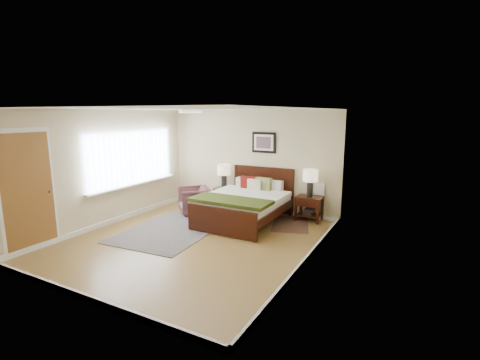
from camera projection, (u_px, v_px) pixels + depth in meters
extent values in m
plane|color=olive|center=(194.00, 240.00, 6.73)|extent=(5.00, 5.00, 0.00)
cube|color=beige|center=(251.00, 161.00, 8.65)|extent=(4.50, 0.04, 2.50)
cube|color=beige|center=(73.00, 209.00, 4.32)|extent=(4.50, 0.04, 2.50)
cube|color=beige|center=(107.00, 168.00, 7.53)|extent=(0.04, 5.00, 2.50)
cube|color=beige|center=(309.00, 189.00, 5.44)|extent=(0.04, 5.00, 2.50)
cube|color=white|center=(190.00, 109.00, 6.25)|extent=(4.50, 5.00, 0.02)
cube|color=silver|center=(131.00, 158.00, 8.10)|extent=(0.02, 2.72, 1.32)
cube|color=silver|center=(132.00, 158.00, 8.09)|extent=(0.01, 2.60, 1.20)
cube|color=silver|center=(135.00, 184.00, 8.20)|extent=(0.10, 2.72, 0.04)
cube|color=silver|center=(28.00, 191.00, 6.04)|extent=(0.01, 1.00, 2.18)
cube|color=brown|center=(28.00, 193.00, 6.04)|extent=(0.01, 0.90, 2.10)
cylinder|color=#999999|center=(50.00, 192.00, 6.37)|extent=(0.04, 0.04, 0.04)
cylinder|color=white|center=(190.00, 111.00, 6.26)|extent=(0.40, 0.40, 0.07)
cylinder|color=beige|center=(190.00, 109.00, 6.25)|extent=(0.44, 0.44, 0.01)
cube|color=black|center=(263.00, 189.00, 8.58)|extent=(1.58, 0.06, 1.11)
cube|color=black|center=(221.00, 222.00, 6.91)|extent=(1.58, 0.06, 0.55)
cube|color=black|center=(216.00, 205.00, 8.12)|extent=(0.06, 1.98, 0.18)
cube|color=black|center=(276.00, 213.00, 7.42)|extent=(0.06, 1.98, 0.18)
cube|color=silver|center=(244.00, 203.00, 7.74)|extent=(1.48, 1.96, 0.22)
cube|color=silver|center=(242.00, 198.00, 7.63)|extent=(1.66, 1.73, 0.10)
cube|color=#3D4313|center=(230.00, 201.00, 7.15)|extent=(1.70, 0.70, 0.07)
cube|color=silver|center=(246.00, 183.00, 8.50)|extent=(0.50, 0.18, 0.26)
cube|color=silver|center=(272.00, 186.00, 8.18)|extent=(0.50, 0.18, 0.26)
cube|color=#5F100A|center=(249.00, 183.00, 8.33)|extent=(0.39, 0.17, 0.32)
cube|color=olive|center=(264.00, 184.00, 8.15)|extent=(0.38, 0.16, 0.32)
cube|color=beige|center=(255.00, 185.00, 8.18)|extent=(0.34, 0.13, 0.28)
cube|color=black|center=(264.00, 143.00, 8.38)|extent=(0.62, 0.03, 0.50)
cube|color=silver|center=(264.00, 143.00, 8.36)|extent=(0.50, 0.01, 0.38)
cube|color=#A52D23|center=(263.00, 143.00, 8.35)|extent=(0.38, 0.01, 0.28)
cube|color=black|center=(224.00, 189.00, 8.90)|extent=(0.44, 0.40, 0.05)
cube|color=black|center=(214.00, 200.00, 8.89)|extent=(0.05, 0.05, 0.48)
cube|color=black|center=(227.00, 201.00, 8.71)|extent=(0.05, 0.05, 0.48)
cube|color=black|center=(221.00, 197.00, 9.18)|extent=(0.05, 0.05, 0.48)
cube|color=black|center=(234.00, 198.00, 9.01)|extent=(0.05, 0.05, 0.48)
cube|color=black|center=(220.00, 194.00, 8.76)|extent=(0.38, 0.03, 0.14)
cube|color=black|center=(310.00, 198.00, 7.85)|extent=(0.57, 0.43, 0.05)
cube|color=black|center=(296.00, 210.00, 7.86)|extent=(0.05, 0.05, 0.52)
cube|color=black|center=(318.00, 213.00, 7.62)|extent=(0.05, 0.05, 0.52)
cube|color=black|center=(301.00, 206.00, 8.18)|extent=(0.05, 0.05, 0.52)
cube|color=black|center=(322.00, 209.00, 7.94)|extent=(0.05, 0.05, 0.52)
cube|color=black|center=(307.00, 204.00, 7.70)|extent=(0.51, 0.03, 0.14)
cube|color=black|center=(309.00, 215.00, 7.93)|extent=(0.51, 0.37, 0.03)
cube|color=black|center=(309.00, 213.00, 7.92)|extent=(0.21, 0.27, 0.03)
cube|color=black|center=(309.00, 212.00, 7.91)|extent=(0.21, 0.27, 0.03)
cube|color=black|center=(309.00, 210.00, 7.91)|extent=(0.21, 0.27, 0.03)
cube|color=black|center=(309.00, 209.00, 7.90)|extent=(0.21, 0.27, 0.03)
cylinder|color=black|center=(224.00, 182.00, 8.86)|extent=(0.14, 0.14, 0.32)
cylinder|color=black|center=(224.00, 175.00, 8.83)|extent=(0.02, 0.02, 0.06)
cylinder|color=beige|center=(224.00, 170.00, 8.80)|extent=(0.33, 0.33, 0.26)
cylinder|color=black|center=(310.00, 189.00, 7.81)|extent=(0.14, 0.14, 0.32)
cylinder|color=black|center=(310.00, 182.00, 7.78)|extent=(0.02, 0.02, 0.06)
cylinder|color=beige|center=(310.00, 175.00, 7.75)|extent=(0.33, 0.33, 0.26)
imported|color=brown|center=(194.00, 200.00, 8.46)|extent=(1.00, 1.00, 0.65)
cube|color=#0C1540|center=(171.00, 230.00, 7.28)|extent=(1.85, 2.49, 0.01)
cube|color=black|center=(290.00, 224.00, 7.67)|extent=(1.10, 1.34, 0.01)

